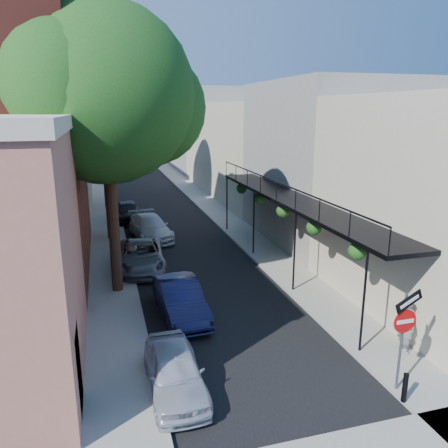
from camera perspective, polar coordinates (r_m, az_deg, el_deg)
ground at (r=11.44m, az=10.70°, el=-26.17°), size 160.00×160.00×0.00m
road_surface at (r=38.59m, az=-9.35°, el=3.37°), size 6.00×64.00×0.01m
sidewalk_left at (r=38.36m, az=-15.30°, el=3.06°), size 2.00×64.00×0.12m
sidewalk_right at (r=39.21m, az=-3.53°, el=3.80°), size 2.00×64.00×0.12m
buildings_left at (r=36.86m, az=-24.15°, el=9.53°), size 10.10×59.10×12.00m
buildings_right at (r=39.50m, az=3.74°, el=10.26°), size 9.80×55.00×10.00m
sign_post at (r=12.52m, az=22.48°, el=-12.08°), size 0.89×0.17×2.99m
bollard at (r=12.85m, az=22.55°, el=-19.14°), size 0.14×0.14×0.80m
oak_near at (r=17.93m, az=-13.83°, el=15.68°), size 7.48×6.80×11.42m
oak_mid at (r=25.89m, az=-14.59°, el=13.37°), size 6.60×6.00×10.20m
oak_far at (r=34.93m, az=-15.06°, el=15.54°), size 7.70×7.00×11.90m
parked_car_a at (r=12.49m, az=-6.44°, el=-18.52°), size 1.47×3.63×1.23m
parked_car_b at (r=16.39m, az=-5.77°, el=-9.74°), size 1.62×4.21×1.37m
parked_car_c at (r=21.38m, az=-10.72°, el=-4.10°), size 2.51×4.84×1.30m
parked_car_d at (r=26.26m, az=-9.60°, el=-0.44°), size 2.53×4.91×1.36m
parked_car_e at (r=30.71m, az=-12.53°, el=1.62°), size 1.79×4.10×1.38m
pedestrian at (r=14.91m, az=22.72°, el=-12.06°), size 0.49×0.69×1.79m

